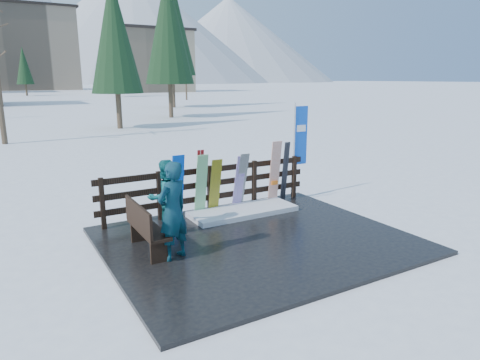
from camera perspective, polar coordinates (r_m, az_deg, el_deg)
ground at (r=8.98m, az=2.28°, el=-8.27°), size 700.00×700.00×0.00m
deck at (r=8.96m, az=2.28°, el=-8.03°), size 6.00×5.00×0.08m
fence at (r=10.58m, az=-4.07°, el=-0.70°), size 5.60×0.10×1.15m
snow_patch at (r=10.51m, az=0.40°, el=-4.16°), size 2.66×1.00×0.12m
bench at (r=8.31m, az=-12.64°, el=-6.03°), size 0.41×1.50×0.97m
snowboard_0 at (r=9.99m, az=-8.34°, el=-0.97°), size 0.29×0.28×1.55m
snowboard_1 at (r=10.23m, az=-5.20°, el=-0.68°), size 0.28×0.29×1.51m
snowboard_2 at (r=10.40m, az=-3.35°, el=-0.82°), size 0.27×0.30×1.36m
snowboard_3 at (r=10.71m, az=-0.11°, el=-0.29°), size 0.26×0.34×1.39m
snowboard_4 at (r=10.74m, az=0.18°, el=-0.13°), size 0.25×0.39×1.44m
snowboard_5 at (r=11.24m, az=4.64°, el=1.04°), size 0.29×0.21×1.66m
ski_pair_a at (r=10.28m, az=-5.38°, el=-0.33°), size 0.16×0.19×1.60m
ski_pair_b at (r=11.52m, az=6.02°, el=1.16°), size 0.17×0.19×1.60m
rental_flag at (r=11.90m, az=7.90°, el=5.43°), size 0.45×0.04×2.60m
person_front at (r=7.81m, az=-8.96°, el=-4.10°), size 0.78×0.66×1.82m
person_back at (r=9.09m, az=-9.94°, el=-2.30°), size 0.86×0.71×1.61m
resort_buildings at (r=122.73m, az=-28.56°, el=14.92°), size 73.00×87.60×22.60m
trees at (r=55.97m, az=-21.98°, el=15.30°), size 41.96×68.68×14.39m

